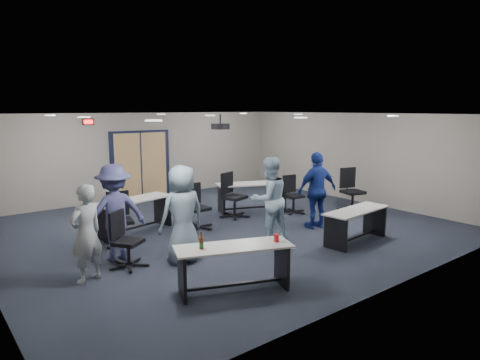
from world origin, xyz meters
TOP-DOWN VIEW (x-y plane):
  - floor at (0.00, 0.00)m, footprint 10.00×10.00m
  - back_wall at (0.00, 4.50)m, footprint 10.00×0.04m
  - front_wall at (0.00, -4.50)m, footprint 10.00×0.04m
  - right_wall at (5.00, 0.00)m, footprint 0.04×9.00m
  - ceiling at (0.00, 0.00)m, footprint 10.00×9.00m
  - double_door at (0.00, 4.46)m, footprint 2.00×0.07m
  - exit_sign at (-1.60, 4.44)m, footprint 0.32×0.07m
  - ceiling_projector at (0.30, 0.50)m, footprint 0.35×0.32m
  - ceiling_can_lights at (0.00, 0.25)m, footprint 6.24×5.74m
  - table_front_left at (-1.98, -3.04)m, footprint 1.92×1.23m
  - table_front_right at (1.61, -2.65)m, footprint 1.80×0.75m
  - table_back_left at (-1.82, 0.98)m, footprint 2.00×1.05m
  - table_back_right at (1.60, 0.85)m, footprint 2.07×1.32m
  - chair_back_a at (-2.46, 0.25)m, footprint 0.84×0.84m
  - chair_back_b at (-0.51, 0.29)m, footprint 0.69×0.69m
  - chair_back_c at (0.82, 0.61)m, footprint 0.93×0.93m
  - chair_back_d at (2.38, -0.00)m, footprint 0.73×0.73m
  - chair_loose_left at (-2.86, -1.06)m, footprint 0.90×0.90m
  - chair_loose_right at (3.79, -0.89)m, footprint 0.92×0.92m
  - person_gray at (-3.65, -1.26)m, footprint 0.69×0.57m
  - person_plaid at (-1.93, -1.40)m, footprint 0.90×0.59m
  - person_lightblue at (0.20, -1.44)m, footprint 0.96×0.79m
  - person_navy at (1.78, -1.37)m, footprint 1.14×0.63m
  - person_back at (-2.88, -0.53)m, footprint 1.24×0.78m

SIDE VIEW (x-z plane):
  - floor at x=0.00m, z-range 0.00..0.00m
  - table_front_right at x=1.61m, z-range 0.13..0.84m
  - chair_loose_left at x=-2.86m, z-range 0.00..1.03m
  - chair_back_d at x=2.38m, z-range 0.00..1.03m
  - table_front_left at x=-1.98m, z-range 0.01..1.02m
  - table_back_left at x=-1.82m, z-range 0.14..0.91m
  - chair_back_b at x=-0.51m, z-range 0.00..1.07m
  - table_back_right at x=1.60m, z-range 0.15..0.95m
  - chair_back_a at x=-2.46m, z-range 0.00..1.11m
  - chair_back_c at x=0.82m, z-range 0.00..1.18m
  - chair_loose_right at x=3.79m, z-range 0.00..1.20m
  - person_gray at x=-3.65m, z-range 0.00..1.64m
  - person_plaid at x=-1.93m, z-range 0.00..1.83m
  - person_lightblue at x=0.20m, z-range 0.00..1.83m
  - person_navy at x=1.78m, z-range 0.00..1.83m
  - person_back at x=-2.88m, z-range 0.00..1.83m
  - double_door at x=0.00m, z-range -0.05..2.15m
  - back_wall at x=0.00m, z-range 0.00..2.70m
  - front_wall at x=0.00m, z-range 0.00..2.70m
  - right_wall at x=5.00m, z-range 0.00..2.70m
  - ceiling_projector at x=0.30m, z-range 2.22..2.59m
  - exit_sign at x=-1.60m, z-range 2.36..2.54m
  - ceiling_can_lights at x=0.00m, z-range 2.66..2.68m
  - ceiling at x=0.00m, z-range 2.68..2.72m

